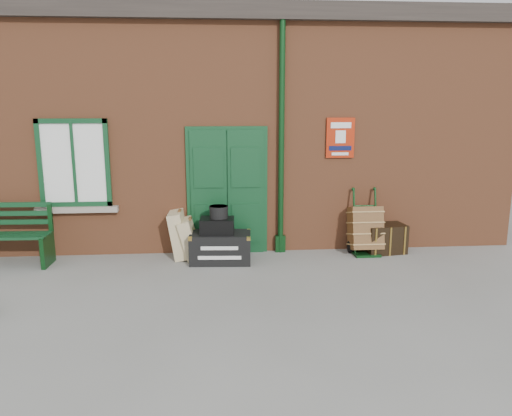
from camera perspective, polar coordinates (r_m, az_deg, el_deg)
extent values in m
plane|color=gray|center=(7.71, -0.71, -8.24)|extent=(80.00, 80.00, 0.00)
cube|color=brown|center=(10.75, -2.00, 8.48)|extent=(10.00, 4.00, 4.00)
cube|color=#38302B|center=(10.82, -2.09, 19.92)|extent=(10.30, 4.30, 0.30)
cube|color=#103B1E|center=(8.82, -3.31, 1.76)|extent=(1.42, 0.12, 2.32)
cube|color=white|center=(9.05, -20.09, 4.84)|extent=(1.20, 0.08, 1.50)
cylinder|color=black|center=(8.73, 2.92, 7.62)|extent=(0.10, 0.10, 4.00)
cube|color=#A9240C|center=(8.98, 9.61, 7.91)|extent=(0.50, 0.03, 0.70)
cube|color=#103B1E|center=(9.41, -27.23, -0.56)|extent=(1.72, 0.09, 0.46)
cube|color=black|center=(9.01, -22.71, -4.47)|extent=(0.08, 0.52, 0.52)
cube|color=black|center=(8.50, -4.08, -4.52)|extent=(1.05, 0.63, 0.51)
cube|color=black|center=(8.39, -4.46, -2.03)|extent=(0.59, 0.44, 0.25)
cylinder|color=black|center=(8.37, -4.29, -0.45)|extent=(0.33, 0.33, 0.20)
cube|color=tan|center=(8.78, -8.77, -2.99)|extent=(0.38, 0.59, 0.83)
cube|color=tan|center=(8.69, -7.61, -3.50)|extent=(0.40, 0.53, 0.72)
cube|color=black|center=(9.11, 12.51, -5.16)|extent=(0.45, 0.32, 0.04)
cylinder|color=black|center=(9.06, 11.19, -1.55)|extent=(0.04, 0.31, 1.13)
cylinder|color=black|center=(9.17, 13.55, -1.49)|extent=(0.04, 0.31, 1.13)
cylinder|color=black|center=(9.18, 10.66, -4.40)|extent=(0.05, 0.21, 0.21)
cylinder|color=black|center=(9.33, 13.73, -4.27)|extent=(0.05, 0.21, 0.21)
cube|color=brown|center=(9.12, 12.37, -2.25)|extent=(0.55, 0.60, 0.84)
cube|color=black|center=(9.30, 14.43, -3.38)|extent=(0.78, 0.57, 0.52)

